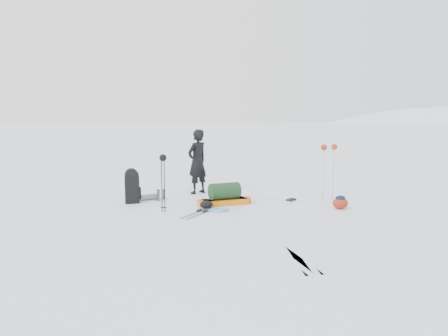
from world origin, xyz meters
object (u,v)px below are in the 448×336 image
Objects in this scene: ski_poles_black at (163,165)px; pulk_sled at (225,196)px; skier at (197,162)px; expedition_rucksack at (134,187)px.

pulk_sled is at bearing 7.61° from ski_poles_black.
ski_poles_black is at bearing -173.31° from pulk_sled.
skier is 1.91m from pulk_sled.
skier reaches higher than expedition_rucksack.
skier is 1.36× the size of ski_poles_black.
pulk_sled is 2.38m from expedition_rucksack.
skier is 2.13m from expedition_rucksack.
expedition_rucksack is at bearing 108.75° from ski_poles_black.
skier reaches higher than ski_poles_black.
skier is 1.23× the size of pulk_sled.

